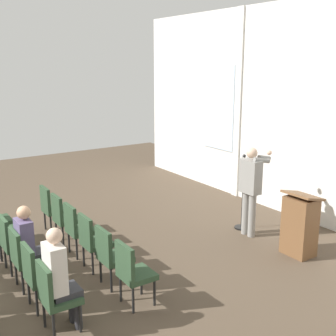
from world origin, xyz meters
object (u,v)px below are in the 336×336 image
chair_r0_c4 (111,253)px  chair_r1_c3 (24,255)px  chair_r0_c1 (63,215)px  chair_r0_c5 (132,270)px  chair_r0_c0 (51,206)px  chair_r1_c1 (2,228)px  speaker (251,185)px  audience_r1_c3 (29,242)px  chair_r1_c4 (38,273)px  mic_stand (242,213)px  chair_r1_c5 (54,293)px  audience_r1_c5 (59,275)px  lectern (300,225)px  chair_r0_c3 (92,239)px  chair_r0_c2 (77,226)px  chair_r1_c2 (12,240)px

chair_r0_c4 → chair_r1_c3: (-0.66, -1.10, 0.00)m
chair_r0_c1 → chair_r0_c5: size_ratio=1.00×
chair_r0_c0 → chair_r1_c1: bearing=-59.2°
speaker → chair_r1_c1: size_ratio=1.87×
speaker → chair_r0_c0: size_ratio=1.87×
audience_r1_c3 → chair_r1_c4: bearing=-7.2°
mic_stand → chair_r1_c3: (-0.04, -4.38, 0.20)m
chair_r0_c4 → chair_r1_c5: (0.66, -1.10, 0.00)m
chair_r0_c4 → audience_r1_c5: bearing=-57.3°
chair_r1_c1 → lectern: bearing=57.1°
chair_r0_c3 → chair_r1_c4: size_ratio=1.00×
lectern → chair_r1_c4: size_ratio=1.23×
chair_r1_c3 → audience_r1_c5: (1.31, 0.08, 0.23)m
lectern → audience_r1_c5: (-0.19, -4.27, 0.21)m
mic_stand → chair_r0_c3: mic_stand is taller
chair_r0_c0 → chair_r1_c4: same height
chair_r0_c4 → chair_r0_c0: bearing=180.0°
chair_r0_c1 → chair_r0_c3: size_ratio=1.00×
chair_r0_c2 → audience_r1_c3: size_ratio=0.73×
chair_r1_c1 → chair_r1_c5: (2.63, 0.00, 0.00)m
chair_r1_c1 → chair_r1_c2: (0.66, 0.00, 0.00)m
chair_r1_c1 → chair_r1_c4: same height
chair_r0_c3 → lectern: bearing=65.1°
chair_r0_c3 → chair_r1_c5: same height
chair_r1_c2 → chair_r1_c3: (0.66, 0.00, 0.00)m
chair_r0_c4 → chair_r1_c1: same height
chair_r0_c4 → audience_r1_c5: 1.24m
chair_r1_c2 → audience_r1_c5: bearing=2.3°
chair_r0_c1 → chair_r1_c3: (1.31, -1.10, 0.00)m
chair_r1_c5 → chair_r1_c4: bearing=180.0°
chair_r0_c4 → chair_r1_c3: same height
chair_r1_c3 → mic_stand: bearing=89.5°
audience_r1_c5 → chair_r1_c3: bearing=-176.6°
speaker → chair_r1_c3: bearing=-94.9°
chair_r0_c0 → chair_r1_c5: same height
chair_r0_c4 → chair_r1_c3: 1.28m
audience_r1_c3 → chair_r1_c5: audience_r1_c3 is taller
chair_r0_c0 → chair_r1_c3: same height
chair_r0_c4 → audience_r1_c5: size_ratio=0.68×
lectern → chair_r1_c3: (-1.51, -4.35, -0.02)m
chair_r0_c4 → audience_r1_c5: audience_r1_c5 is taller
chair_r0_c0 → audience_r1_c5: (3.28, -1.02, 0.23)m
lectern → chair_r0_c0: 4.76m
chair_r0_c4 → chair_r0_c3: bearing=180.0°
chair_r0_c5 → chair_r1_c1: (-2.63, -1.10, 0.00)m
chair_r1_c3 → lectern: bearing=70.9°
speaker → chair_r0_c5: bearing=-73.3°
chair_r0_c0 → chair_r1_c5: 3.46m
speaker → chair_r1_c1: 4.60m
chair_r0_c3 → audience_r1_c5: audience_r1_c5 is taller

